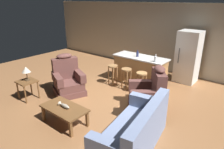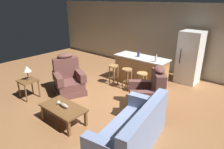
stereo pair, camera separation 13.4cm
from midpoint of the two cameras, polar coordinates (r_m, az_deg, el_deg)
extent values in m
plane|color=brown|center=(5.93, 1.52, -6.58)|extent=(12.00, 12.00, 0.00)
cube|color=#A89E89|center=(8.07, 15.93, 9.89)|extent=(12.00, 0.05, 2.60)
cube|color=brown|center=(4.75, -13.01, -9.19)|extent=(1.10, 0.60, 0.04)
cube|color=brown|center=(5.11, -18.37, -10.22)|extent=(0.06, 0.06, 0.38)
cube|color=brown|center=(4.41, -11.35, -14.90)|extent=(0.06, 0.06, 0.38)
cube|color=brown|center=(5.33, -13.99, -8.37)|extent=(0.06, 0.06, 0.38)
cube|color=brown|center=(4.66, -6.66, -12.43)|extent=(0.06, 0.06, 0.38)
cube|color=#4C3823|center=(4.72, -12.73, -9.03)|extent=(0.22, 0.07, 0.01)
ellipsoid|color=#9E937F|center=(4.70, -12.77, -8.62)|extent=(0.28, 0.09, 0.09)
cone|color=#9E937F|center=(4.83, -14.01, -7.92)|extent=(0.06, 0.10, 0.10)
cube|color=#707FA3|center=(4.17, 5.84, -18.53)|extent=(1.14, 2.01, 0.20)
cube|color=#707FA3|center=(4.04, 5.95, -16.24)|extent=(1.14, 2.01, 0.22)
cube|color=#707FA3|center=(3.73, 10.72, -13.07)|extent=(0.51, 1.91, 0.52)
cube|color=#707FA3|center=(3.30, -0.68, -20.54)|extent=(0.86, 0.33, 0.28)
cube|color=#707FA3|center=(4.57, 10.70, -7.99)|extent=(0.86, 0.33, 0.28)
cube|color=brown|center=(6.27, -11.30, -4.50)|extent=(1.11, 1.11, 0.18)
cube|color=brown|center=(6.19, -11.44, -2.74)|extent=(1.04, 1.01, 0.24)
cube|color=brown|center=(6.30, -12.43, 1.93)|extent=(0.53, 0.79, 0.64)
ellipsoid|color=brown|center=(6.19, -12.70, 5.25)|extent=(0.43, 0.53, 0.16)
cube|color=brown|center=(6.15, -8.59, -0.17)|extent=(0.80, 0.49, 0.26)
cube|color=brown|center=(6.01, -14.59, -1.15)|extent=(0.80, 0.49, 0.26)
cube|color=brown|center=(5.38, 9.99, -8.94)|extent=(1.18, 1.18, 0.18)
cube|color=brown|center=(5.28, 10.14, -6.96)|extent=(1.10, 1.09, 0.24)
cube|color=brown|center=(5.15, 13.76, -2.60)|extent=(0.66, 0.74, 0.64)
ellipsoid|color=brown|center=(5.01, 14.13, 1.39)|extent=(0.49, 0.53, 0.16)
cube|color=brown|center=(4.88, 10.60, -6.18)|extent=(0.74, 0.64, 0.26)
cube|color=brown|center=(5.46, 9.64, -3.03)|extent=(0.74, 0.64, 0.26)
cube|color=brown|center=(6.16, -22.38, -1.63)|extent=(0.48, 0.48, 0.04)
cylinder|color=brown|center=(6.36, -24.46, -4.01)|extent=(0.04, 0.04, 0.52)
cylinder|color=brown|center=(6.03, -22.77, -5.12)|extent=(0.04, 0.04, 0.52)
cylinder|color=brown|center=(6.51, -21.34, -2.95)|extent=(0.04, 0.04, 0.52)
cylinder|color=brown|center=(6.19, -19.53, -3.97)|extent=(0.04, 0.04, 0.52)
cylinder|color=#4C3823|center=(6.17, -22.18, -1.23)|extent=(0.14, 0.14, 0.03)
cylinder|color=#4C3823|center=(6.13, -22.33, -0.15)|extent=(0.02, 0.02, 0.22)
cone|color=#BCB29E|center=(6.07, -22.58, 1.52)|extent=(0.24, 0.24, 0.16)
cube|color=#9E7042|center=(6.77, 8.77, 0.95)|extent=(1.71, 0.63, 0.91)
cube|color=silver|center=(6.62, 8.99, 4.82)|extent=(1.80, 0.70, 0.04)
cylinder|color=olive|center=(6.58, 1.05, 2.49)|extent=(0.32, 0.32, 0.04)
torus|color=olive|center=(6.73, 1.02, -1.06)|extent=(0.23, 0.23, 0.02)
cylinder|color=olive|center=(6.68, -0.18, -0.31)|extent=(0.04, 0.04, 0.64)
cylinder|color=olive|center=(6.56, 1.15, -0.72)|extent=(0.04, 0.04, 0.64)
cylinder|color=olive|center=(6.82, 0.91, 0.16)|extent=(0.04, 0.04, 0.64)
cylinder|color=olive|center=(6.71, 2.23, -0.24)|extent=(0.04, 0.04, 0.64)
cylinder|color=olive|center=(6.26, 4.95, 1.44)|extent=(0.32, 0.32, 0.04)
torus|color=olive|center=(6.42, 4.83, -2.26)|extent=(0.23, 0.23, 0.02)
cylinder|color=olive|center=(6.36, 3.59, -1.48)|extent=(0.04, 0.04, 0.64)
cylinder|color=olive|center=(6.25, 5.06, -1.93)|extent=(0.04, 0.04, 0.64)
cylinder|color=olive|center=(6.51, 4.66, -0.96)|extent=(0.04, 0.04, 0.64)
cylinder|color=olive|center=(6.41, 6.10, -1.39)|extent=(0.04, 0.04, 0.64)
cylinder|color=#A87A47|center=(5.98, 9.23, 0.28)|extent=(0.32, 0.32, 0.04)
torus|color=#A87A47|center=(6.15, 9.00, -3.56)|extent=(0.23, 0.23, 0.02)
cylinder|color=#A87A47|center=(6.07, 7.75, -2.76)|extent=(0.04, 0.04, 0.64)
cylinder|color=#A87A47|center=(5.98, 9.35, -3.25)|extent=(0.04, 0.04, 0.64)
cylinder|color=#A87A47|center=(6.23, 8.76, -2.18)|extent=(0.04, 0.04, 0.64)
cylinder|color=#A87A47|center=(6.14, 10.33, -2.65)|extent=(0.04, 0.04, 0.64)
cube|color=white|center=(7.24, 21.78, 4.53)|extent=(0.70, 0.66, 1.76)
cylinder|color=#333338|center=(6.96, 19.42, 4.98)|extent=(0.02, 0.02, 0.50)
cylinder|color=silver|center=(6.13, 13.09, 4.20)|extent=(0.09, 0.09, 0.16)
cylinder|color=silver|center=(6.10, 13.18, 5.24)|extent=(0.03, 0.03, 0.07)
cylinder|color=#23284C|center=(6.60, 8.13, 5.69)|extent=(0.08, 0.08, 0.16)
cylinder|color=#23284C|center=(6.57, 8.18, 6.64)|extent=(0.03, 0.03, 0.07)
camera|label=1|loc=(0.07, -89.31, 0.26)|focal=32.00mm
camera|label=2|loc=(0.07, 90.69, -0.26)|focal=32.00mm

